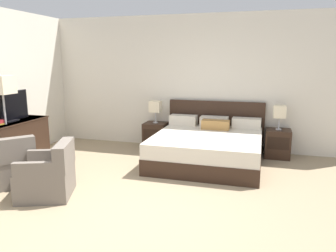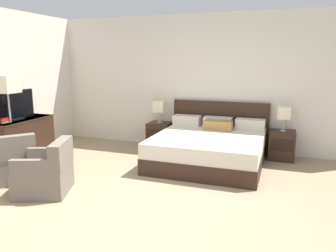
% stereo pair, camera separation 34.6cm
% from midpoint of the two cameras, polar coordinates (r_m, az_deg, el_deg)
% --- Properties ---
extents(ground_plane, '(9.99, 9.99, 0.00)m').
position_cam_midpoint_polar(ground_plane, '(4.20, -9.58, -14.98)').
color(ground_plane, '#998466').
extents(wall_back, '(7.24, 0.06, 2.78)m').
position_cam_midpoint_polar(wall_back, '(6.96, 2.16, 7.57)').
color(wall_back, silver).
rests_on(wall_back, ground).
extents(bed, '(1.96, 2.00, 1.03)m').
position_cam_midpoint_polar(bed, '(6.03, 5.35, -3.61)').
color(bed, '#332116').
rests_on(bed, ground).
extents(nightstand_left, '(0.47, 0.44, 0.55)m').
position_cam_midpoint_polar(nightstand_left, '(7.01, -3.58, -1.64)').
color(nightstand_left, '#332116').
rests_on(nightstand_left, ground).
extents(nightstand_right, '(0.47, 0.44, 0.55)m').
position_cam_midpoint_polar(nightstand_right, '(6.62, 17.13, -2.93)').
color(nightstand_right, '#332116').
rests_on(nightstand_right, ground).
extents(table_lamp_left, '(0.23, 0.23, 0.47)m').
position_cam_midpoint_polar(table_lamp_left, '(6.90, -3.64, 3.35)').
color(table_lamp_left, '#B7B7BC').
rests_on(table_lamp_left, nightstand_left).
extents(table_lamp_right, '(0.23, 0.23, 0.47)m').
position_cam_midpoint_polar(table_lamp_right, '(6.50, 17.45, 2.34)').
color(table_lamp_right, '#B7B7BC').
rests_on(table_lamp_right, nightstand_right).
extents(dresser, '(0.57, 1.25, 0.80)m').
position_cam_midpoint_polar(dresser, '(6.57, -26.45, -2.50)').
color(dresser, '#332116').
rests_on(dresser, ground).
extents(tv, '(0.18, 0.90, 0.53)m').
position_cam_midpoint_polar(tv, '(6.40, -27.40, 2.94)').
color(tv, black).
rests_on(tv, dresser).
extents(armchair_by_window, '(0.97, 0.96, 0.76)m').
position_cam_midpoint_polar(armchair_by_window, '(5.60, -27.52, -6.21)').
color(armchair_by_window, '#70665B').
rests_on(armchair_by_window, ground).
extents(armchair_companion, '(0.89, 0.88, 0.76)m').
position_cam_midpoint_polar(armchair_companion, '(4.91, -22.00, -8.10)').
color(armchair_companion, '#70665B').
rests_on(armchair_companion, ground).
extents(floor_lamp, '(0.32, 0.32, 1.61)m').
position_cam_midpoint_polar(floor_lamp, '(6.12, -28.33, 5.28)').
color(floor_lamp, '#B7B7BC').
rests_on(floor_lamp, ground).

